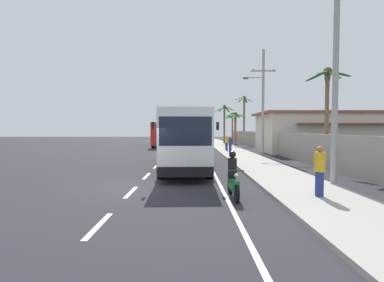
# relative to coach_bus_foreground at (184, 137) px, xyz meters

# --- Properties ---
(ground_plane) EXTENTS (160.00, 160.00, 0.00)m
(ground_plane) POSITION_rel_coach_bus_foreground_xyz_m (-1.93, -5.83, -1.93)
(ground_plane) COLOR #28282D
(sidewalk_kerb) EXTENTS (3.20, 90.00, 0.14)m
(sidewalk_kerb) POSITION_rel_coach_bus_foreground_xyz_m (4.87, 4.17, -1.86)
(sidewalk_kerb) COLOR #A8A399
(sidewalk_kerb) RESTS_ON ground
(lane_markings) EXTENTS (3.75, 71.00, 0.01)m
(lane_markings) POSITION_rel_coach_bus_foreground_xyz_m (0.30, 8.75, -1.92)
(lane_markings) COLOR white
(lane_markings) RESTS_ON ground
(boundary_wall) EXTENTS (0.24, 60.00, 2.14)m
(boundary_wall) POSITION_rel_coach_bus_foreground_xyz_m (8.67, 8.17, -0.86)
(boundary_wall) COLOR #9E998E
(boundary_wall) RESTS_ON ground
(coach_bus_foreground) EXTENTS (3.13, 11.43, 3.70)m
(coach_bus_foreground) POSITION_rel_coach_bus_foreground_xyz_m (0.00, 0.00, 0.00)
(coach_bus_foreground) COLOR white
(coach_bus_foreground) RESTS_ON ground
(coach_bus_far_lane) EXTENTS (3.19, 11.59, 3.59)m
(coach_bus_far_lane) POSITION_rel_coach_bus_foreground_xyz_m (-3.62, 23.04, -0.06)
(coach_bus_far_lane) COLOR red
(coach_bus_far_lane) RESTS_ON ground
(motorcycle_beside_bus) EXTENTS (0.56, 1.96, 1.66)m
(motorcycle_beside_bus) POSITION_rel_coach_bus_foreground_xyz_m (1.91, -7.83, -1.25)
(motorcycle_beside_bus) COLOR black
(motorcycle_beside_bus) RESTS_ON ground
(pedestrian_near_kerb) EXTENTS (0.36, 0.36, 1.73)m
(pedestrian_near_kerb) POSITION_rel_coach_bus_foreground_xyz_m (4.82, -8.23, -0.88)
(pedestrian_near_kerb) COLOR navy
(pedestrian_near_kerb) RESTS_ON sidewalk_kerb
(pedestrian_midwalk) EXTENTS (0.36, 0.36, 1.61)m
(pedestrian_midwalk) POSITION_rel_coach_bus_foreground_xyz_m (4.27, 10.21, -0.95)
(pedestrian_midwalk) COLOR navy
(pedestrian_midwalk) RESTS_ON sidewalk_kerb
(pedestrian_far_walk) EXTENTS (0.36, 0.36, 1.65)m
(pedestrian_far_walk) POSITION_rel_coach_bus_foreground_xyz_m (4.26, 13.10, -0.92)
(pedestrian_far_walk) COLOR navy
(pedestrian_far_walk) RESTS_ON sidewalk_kerb
(utility_pole_nearest) EXTENTS (1.95, 0.24, 9.49)m
(utility_pole_nearest) POSITION_rel_coach_bus_foreground_xyz_m (6.43, -6.00, 2.99)
(utility_pole_nearest) COLOR #9E9E99
(utility_pole_nearest) RESTS_ON ground
(utility_pole_mid) EXTENTS (2.98, 0.24, 9.69)m
(utility_pole_mid) POSITION_rel_coach_bus_foreground_xyz_m (6.89, 8.00, 3.19)
(utility_pole_mid) COLOR #9E9E99
(utility_pole_mid) RESTS_ON ground
(palm_nearest) EXTENTS (3.09, 2.81, 7.81)m
(palm_nearest) POSITION_rel_coach_bus_foreground_xyz_m (8.79, 27.32, 3.43)
(palm_nearest) COLOR brown
(palm_nearest) RESTS_ON ground
(palm_second) EXTENTS (3.46, 3.18, 6.48)m
(palm_second) POSITION_rel_coach_bus_foreground_xyz_m (5.82, 28.70, 2.68)
(palm_second) COLOR brown
(palm_second) RESTS_ON ground
(palm_third) EXTENTS (3.07, 2.77, 5.42)m
(palm_third) POSITION_rel_coach_bus_foreground_xyz_m (7.60, 31.92, 2.08)
(palm_third) COLOR brown
(palm_third) RESTS_ON ground
(palm_fourth) EXTENTS (2.71, 2.72, 6.34)m
(palm_fourth) POSITION_rel_coach_bus_foreground_xyz_m (8.98, -0.00, 2.75)
(palm_fourth) COLOR brown
(palm_fourth) RESTS_ON ground
(palm_farthest) EXTENTS (3.06, 2.93, 4.89)m
(palm_farthest) POSITION_rel_coach_bus_foreground_xyz_m (6.61, 22.21, 1.59)
(palm_farthest) COLOR brown
(palm_farthest) RESTS_ON ground
(roadside_building) EXTENTS (16.32, 7.81, 4.22)m
(roadside_building) POSITION_rel_coach_bus_foreground_xyz_m (15.65, 11.96, 0.20)
(roadside_building) COLOR beige
(roadside_building) RESTS_ON ground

